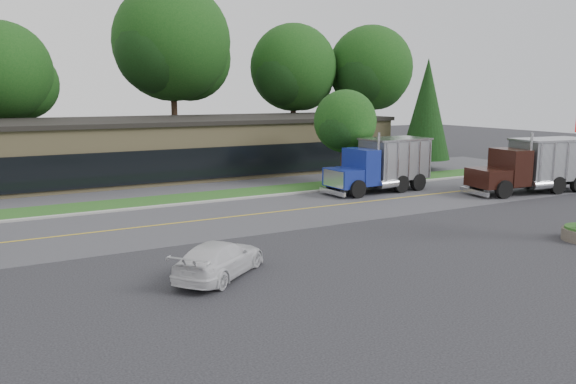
% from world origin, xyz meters
% --- Properties ---
extents(ground, '(140.00, 140.00, 0.00)m').
position_xyz_m(ground, '(0.00, 0.00, 0.00)').
color(ground, '#3A3A40').
rests_on(ground, ground).
extents(road, '(60.00, 8.00, 0.02)m').
position_xyz_m(road, '(0.00, 9.00, 0.00)').
color(road, '#525257').
rests_on(road, ground).
extents(center_line, '(60.00, 0.12, 0.01)m').
position_xyz_m(center_line, '(0.00, 9.00, 0.00)').
color(center_line, gold).
rests_on(center_line, ground).
extents(curb, '(60.00, 0.30, 0.12)m').
position_xyz_m(curb, '(0.00, 13.20, 0.00)').
color(curb, '#9E9E99').
rests_on(curb, ground).
extents(grass_verge, '(60.00, 3.40, 0.03)m').
position_xyz_m(grass_verge, '(0.00, 15.00, 0.00)').
color(grass_verge, '#21551D').
rests_on(grass_verge, ground).
extents(far_parking, '(60.00, 7.00, 0.02)m').
position_xyz_m(far_parking, '(0.00, 20.00, 0.00)').
color(far_parking, '#525257').
rests_on(far_parking, ground).
extents(strip_mall, '(32.00, 12.00, 4.00)m').
position_xyz_m(strip_mall, '(2.00, 26.00, 2.00)').
color(strip_mall, '#95855B').
rests_on(strip_mall, ground).
extents(tree_far_b, '(8.34, 7.85, 11.89)m').
position_xyz_m(tree_far_b, '(-9.87, 34.10, 7.59)').
color(tree_far_b, '#382619').
rests_on(tree_far_b, ground).
extents(tree_far_c, '(11.27, 10.60, 16.07)m').
position_xyz_m(tree_far_c, '(4.17, 34.14, 10.26)').
color(tree_far_c, '#382619').
rests_on(tree_far_c, ground).
extents(tree_far_d, '(9.13, 8.59, 13.02)m').
position_xyz_m(tree_far_d, '(16.14, 33.11, 8.31)').
color(tree_far_d, '#382619').
rests_on(tree_far_d, ground).
extents(tree_far_e, '(9.18, 8.64, 13.10)m').
position_xyz_m(tree_far_e, '(24.14, 31.11, 8.36)').
color(tree_far_e, '#382619').
rests_on(tree_far_e, ground).
extents(evergreen_right, '(3.96, 3.96, 9.00)m').
position_xyz_m(evergreen_right, '(20.00, 18.00, 4.94)').
color(evergreen_right, '#382619').
rests_on(evergreen_right, ground).
extents(tree_verge, '(4.54, 4.27, 6.48)m').
position_xyz_m(tree_verge, '(10.07, 15.05, 4.12)').
color(tree_verge, '#382619').
rests_on(tree_verge, ground).
extents(dump_truck_blue, '(7.23, 3.07, 3.36)m').
position_xyz_m(dump_truck_blue, '(10.58, 11.51, 1.80)').
color(dump_truck_blue, black).
rests_on(dump_truck_blue, ground).
extents(dump_truck_maroon, '(8.60, 3.64, 3.36)m').
position_xyz_m(dump_truck_maroon, '(18.91, 6.55, 1.81)').
color(dump_truck_maroon, black).
rests_on(dump_truck_maroon, ground).
extents(rally_car, '(4.39, 4.03, 1.23)m').
position_xyz_m(rally_car, '(-5.00, 0.56, 0.62)').
color(rally_car, silver).
rests_on(rally_car, ground).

